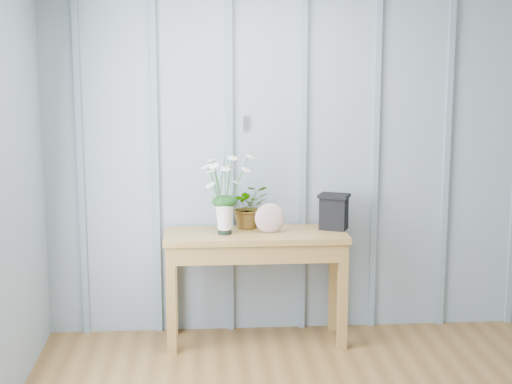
{
  "coord_description": "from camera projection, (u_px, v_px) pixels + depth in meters",
  "views": [
    {
      "loc": [
        -0.96,
        -3.02,
        1.92
      ],
      "look_at": [
        -0.59,
        1.94,
        1.03
      ],
      "focal_mm": 55.0,
      "sensor_mm": 36.0,
      "label": 1
    }
  ],
  "objects": [
    {
      "name": "carved_box",
      "position": [
        334.0,
        211.0,
        5.23
      ],
      "size": [
        0.24,
        0.22,
        0.24
      ],
      "color": "black",
      "rests_on": "sideboard"
    },
    {
      "name": "felt_disc_vessel",
      "position": [
        270.0,
        218.0,
        5.13
      ],
      "size": [
        0.2,
        0.06,
        0.2
      ],
      "primitive_type": "ellipsoid",
      "rotation": [
        0.0,
        0.0,
        0.04
      ],
      "color": "#8A4B52",
      "rests_on": "sideboard"
    },
    {
      "name": "sideboard",
      "position": [
        255.0,
        249.0,
        5.18
      ],
      "size": [
        1.2,
        0.45,
        0.75
      ],
      "color": "olive",
      "rests_on": "ground"
    },
    {
      "name": "spider_plant",
      "position": [
        249.0,
        206.0,
        5.27
      ],
      "size": [
        0.29,
        0.26,
        0.3
      ],
      "primitive_type": "imported",
      "rotation": [
        0.0,
        0.0,
        0.12
      ],
      "color": "#113C14",
      "rests_on": "sideboard"
    },
    {
      "name": "room_shell",
      "position": [
        389.0,
        39.0,
        3.92
      ],
      "size": [
        4.0,
        4.5,
        2.5
      ],
      "color": "#8999A5",
      "rests_on": "ground"
    },
    {
      "name": "daisy_vase",
      "position": [
        224.0,
        181.0,
        5.06
      ],
      "size": [
        0.39,
        0.3,
        0.56
      ],
      "color": "black",
      "rests_on": "sideboard"
    }
  ]
}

